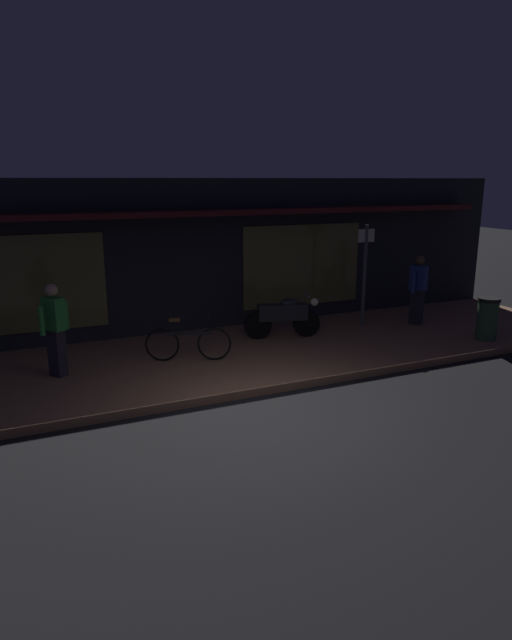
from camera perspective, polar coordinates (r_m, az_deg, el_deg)
ground_plane at (r=8.51m, az=1.80°, el=-10.45°), size 60.00×60.00×0.00m
sidewalk_slab at (r=11.07m, az=-4.99°, el=-4.10°), size 18.00×4.00×0.15m
storefront_building at (r=13.87m, az=-9.79°, el=6.84°), size 18.00×3.30×3.60m
motorcycle at (r=12.18m, az=2.92°, el=0.46°), size 1.68×0.67×0.97m
bicycle_parked at (r=10.71m, az=-7.04°, el=-2.36°), size 1.56×0.67×0.91m
person_photographer at (r=10.31m, az=-20.11°, el=-0.81°), size 0.55×0.44×1.67m
person_bystander at (r=13.77m, az=16.41°, el=3.14°), size 0.59×0.44×1.67m
sign_post at (r=13.29m, az=11.18°, el=5.18°), size 0.44×0.09×2.40m
trash_bin at (r=13.05m, az=22.84°, el=0.17°), size 0.48×0.48×0.93m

